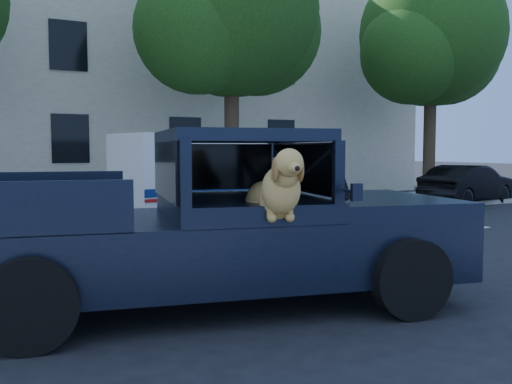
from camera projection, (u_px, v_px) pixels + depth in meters
ground at (198, 314)px, 6.46m from camera, size 120.00×120.00×0.00m
far_sidewalk at (62, 219)px, 14.57m from camera, size 60.00×4.00×0.15m
lane_stripes at (229, 251)px, 10.39m from camera, size 21.60×0.14×0.01m
street_tree_mid at (232, 19)px, 16.85m from camera, size 6.00×5.20×8.60m
street_tree_right at (432, 42)px, 20.58m from camera, size 6.00×5.20×8.60m
building_main at (108, 81)px, 22.06m from camera, size 26.00×6.00×9.00m
pickup_truck at (207, 247)px, 6.75m from camera, size 6.15×3.54×2.08m
mail_truck at (199, 187)px, 13.45m from camera, size 4.28×2.66×2.20m
parked_sedan at (468, 185)px, 19.16m from camera, size 2.23×4.23×1.33m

